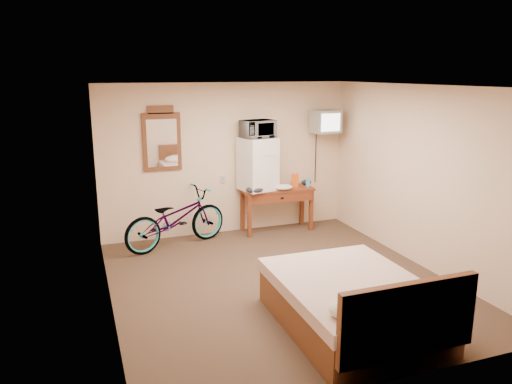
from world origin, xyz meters
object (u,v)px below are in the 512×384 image
at_px(wall_mirror, 162,139).
at_px(crt_television, 325,122).
at_px(mini_fridge, 258,164).
at_px(microwave, 258,129).
at_px(bed, 355,303).
at_px(bicycle, 176,218).
at_px(blue_cup, 308,182).
at_px(desk, 278,196).

bearing_deg(wall_mirror, crt_television, -5.23).
relative_size(mini_fridge, microwave, 1.68).
distance_m(microwave, bed, 3.74).
bearing_deg(bicycle, mini_fridge, -99.45).
xyz_separation_m(blue_cup, bicycle, (-2.33, -0.15, -0.36)).
distance_m(mini_fridge, bicycle, 1.62).
bearing_deg(bed, desk, 81.27).
xyz_separation_m(wall_mirror, bicycle, (0.09, -0.44, -1.18)).
bearing_deg(desk, blue_cup, -1.38).
xyz_separation_m(mini_fridge, blue_cup, (0.90, -0.07, -0.37)).
bearing_deg(wall_mirror, blue_cup, -6.66).
height_order(desk, microwave, microwave).
height_order(desk, wall_mirror, wall_mirror).
relative_size(blue_cup, bed, 0.07).
relative_size(mini_fridge, bed, 0.44).
relative_size(desk, bed, 0.63).
height_order(mini_fridge, bed, mini_fridge).
distance_m(blue_cup, wall_mirror, 2.57).
bearing_deg(mini_fridge, bed, -92.94).
relative_size(microwave, bed, 0.26).
relative_size(blue_cup, crt_television, 0.23).
height_order(crt_television, bed, crt_television).
xyz_separation_m(mini_fridge, wall_mirror, (-1.52, 0.22, 0.45)).
bearing_deg(mini_fridge, bicycle, -171.28).
height_order(mini_fridge, crt_television, crt_television).
distance_m(desk, bicycle, 1.79).
relative_size(mini_fridge, bicycle, 0.50).
xyz_separation_m(mini_fridge, crt_television, (1.21, -0.03, 0.66)).
xyz_separation_m(blue_cup, bed, (-1.07, -3.37, -0.52)).
relative_size(blue_cup, wall_mirror, 0.13).
bearing_deg(blue_cup, wall_mirror, 173.34).
xyz_separation_m(microwave, wall_mirror, (-1.52, 0.22, -0.13)).
bearing_deg(crt_television, blue_cup, -174.17).
xyz_separation_m(desk, bicycle, (-1.78, -0.17, -0.16)).
distance_m(desk, crt_television, 1.50).
relative_size(desk, bicycle, 0.72).
xyz_separation_m(desk, blue_cup, (0.55, -0.01, 0.20)).
height_order(crt_television, wall_mirror, wall_mirror).
bearing_deg(mini_fridge, desk, -8.60).
relative_size(crt_television, bed, 0.30).
distance_m(wall_mirror, bed, 4.12).
distance_m(desk, mini_fridge, 0.67).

